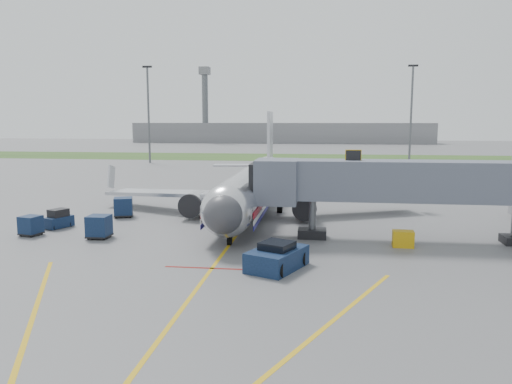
# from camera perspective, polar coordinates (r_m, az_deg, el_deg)

# --- Properties ---
(ground) EXTENTS (400.00, 400.00, 0.00)m
(ground) POSITION_cam_1_polar(r_m,az_deg,el_deg) (35.15, -3.64, -6.82)
(ground) COLOR #565659
(ground) RESTS_ON ground
(grass_strip) EXTENTS (300.00, 25.00, 0.01)m
(grass_strip) POSITION_cam_1_polar(r_m,az_deg,el_deg) (123.82, 4.40, 3.98)
(grass_strip) COLOR #2D4C1E
(grass_strip) RESTS_ON ground
(apron_markings) EXTENTS (21.52, 50.00, 0.01)m
(apron_markings) POSITION_cam_1_polar(r_m,az_deg,el_deg) (28.24, -6.57, -10.65)
(apron_markings) COLOR gold
(apron_markings) RESTS_ON ground
(airliner) EXTENTS (32.10, 35.67, 10.25)m
(airliner) POSITION_cam_1_polar(r_m,az_deg,el_deg) (49.42, -0.27, 0.70)
(airliner) COLOR silver
(airliner) RESTS_ON ground
(jet_bridge) EXTENTS (25.30, 4.00, 6.90)m
(jet_bridge) POSITION_cam_1_polar(r_m,az_deg,el_deg) (39.09, 16.63, 1.05)
(jet_bridge) COLOR slate
(jet_bridge) RESTS_ON ground
(light_mast_left) EXTENTS (2.00, 0.44, 20.40)m
(light_mast_left) POSITION_cam_1_polar(r_m,az_deg,el_deg) (109.61, -12.19, 8.91)
(light_mast_left) COLOR #595B60
(light_mast_left) RESTS_ON ground
(light_mast_right) EXTENTS (2.00, 0.44, 20.40)m
(light_mast_right) POSITION_cam_1_polar(r_m,az_deg,el_deg) (109.87, 17.32, 8.72)
(light_mast_right) COLOR #595B60
(light_mast_right) RESTS_ON ground
(distant_terminal) EXTENTS (120.00, 14.00, 8.00)m
(distant_terminal) POSITION_cam_1_polar(r_m,az_deg,el_deg) (204.05, 2.82, 6.78)
(distant_terminal) COLOR slate
(distant_terminal) RESTS_ON ground
(control_tower) EXTENTS (4.00, 4.00, 30.00)m
(control_tower) POSITION_cam_1_polar(r_m,az_deg,el_deg) (203.87, -5.85, 10.49)
(control_tower) COLOR #595B60
(control_tower) RESTS_ON ground
(pushback_tug) EXTENTS (3.92, 4.72, 1.69)m
(pushback_tug) POSITION_cam_1_polar(r_m,az_deg,el_deg) (31.08, 2.41, -7.48)
(pushback_tug) COLOR #0B1B32
(pushback_tug) RESTS_ON ground
(baggage_tug) EXTENTS (2.00, 2.60, 1.62)m
(baggage_tug) POSITION_cam_1_polar(r_m,az_deg,el_deg) (45.77, -21.62, -2.93)
(baggage_tug) COLOR #0B1B32
(baggage_tug) RESTS_ON ground
(baggage_cart_a) EXTENTS (2.17, 2.17, 1.84)m
(baggage_cart_a) POSITION_cam_1_polar(r_m,az_deg,el_deg) (48.92, -14.92, -1.68)
(baggage_cart_a) COLOR #0B1B32
(baggage_cart_a) RESTS_ON ground
(baggage_cart_b) EXTENTS (1.68, 1.68, 1.79)m
(baggage_cart_b) POSITION_cam_1_polar(r_m,az_deg,el_deg) (40.70, -17.50, -3.79)
(baggage_cart_b) COLOR #0B1B32
(baggage_cart_b) RESTS_ON ground
(baggage_cart_c) EXTENTS (1.74, 1.74, 1.57)m
(baggage_cart_c) POSITION_cam_1_polar(r_m,az_deg,el_deg) (43.64, -24.35, -3.50)
(baggage_cart_c) COLOR #0B1B32
(baggage_cart_c) RESTS_ON ground
(belt_loader) EXTENTS (1.90, 3.88, 1.83)m
(belt_loader) POSITION_cam_1_polar(r_m,az_deg,el_deg) (49.77, -3.17, -1.81)
(belt_loader) COLOR #0B1B32
(belt_loader) RESTS_ON ground
(ground_power_cart) EXTENTS (1.53, 1.05, 1.19)m
(ground_power_cart) POSITION_cam_1_polar(r_m,az_deg,el_deg) (37.77, 16.45, -5.17)
(ground_power_cart) COLOR #C7960B
(ground_power_cart) RESTS_ON ground
(ramp_worker) EXTENTS (0.78, 0.82, 1.88)m
(ramp_worker) POSITION_cam_1_polar(r_m,az_deg,el_deg) (45.22, -4.92, -2.22)
(ramp_worker) COLOR #A1C917
(ramp_worker) RESTS_ON ground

